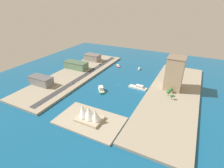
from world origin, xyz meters
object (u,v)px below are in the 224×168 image
at_px(warehouse_low_gray, 41,81).
at_px(apartment_midrise_tan, 175,73).
at_px(yacht_sleek_gray, 139,69).
at_px(van_white, 85,74).
at_px(ferry_white_commuter, 138,87).
at_px(ferry_green_doubledeck, 101,89).
at_px(carpark_squat_concrete, 93,57).
at_px(tugboat_red, 118,66).
at_px(hatchback_blue, 93,69).
at_px(sedan_silver, 73,83).
at_px(traffic_light_waterfront, 94,69).
at_px(terminal_long_green, 76,65).
at_px(suv_black, 100,64).
at_px(opera_landmark, 89,114).

bearing_deg(warehouse_low_gray, apartment_midrise_tan, -156.81).
bearing_deg(yacht_sleek_gray, van_white, 42.94).
relative_size(ferry_white_commuter, apartment_midrise_tan, 0.61).
xyz_separation_m(ferry_green_doubledeck, ferry_white_commuter, (-47.04, -32.68, -0.68)).
bearing_deg(carpark_squat_concrete, tugboat_red, 178.23).
bearing_deg(hatchback_blue, apartment_midrise_tan, 175.21).
relative_size(warehouse_low_gray, sedan_silver, 8.69).
relative_size(hatchback_blue, traffic_light_waterfront, 0.67).
bearing_deg(van_white, warehouse_low_gray, 59.69).
bearing_deg(van_white, carpark_squat_concrete, -67.26).
xyz_separation_m(apartment_midrise_tan, sedan_silver, (143.92, 56.91, -23.57)).
height_order(ferry_white_commuter, sedan_silver, ferry_white_commuter).
bearing_deg(apartment_midrise_tan, yacht_sleek_gray, -38.55).
xyz_separation_m(ferry_white_commuter, warehouse_low_gray, (139.62, 60.81, 7.52)).
xyz_separation_m(terminal_long_green, apartment_midrise_tan, (-180.35, 0.35, 17.74)).
distance_m(ferry_white_commuter, warehouse_low_gray, 152.47).
bearing_deg(yacht_sleek_gray, warehouse_low_gray, 49.92).
relative_size(terminal_long_green, warehouse_low_gray, 1.19).
relative_size(ferry_white_commuter, suv_black, 6.88).
height_order(warehouse_low_gray, van_white, warehouse_low_gray).
height_order(terminal_long_green, sedan_silver, terminal_long_green).
distance_m(yacht_sleek_gray, carpark_squat_concrete, 107.36).
xyz_separation_m(tugboat_red, suv_black, (34.51, 14.52, 2.58)).
distance_m(terminal_long_green, apartment_midrise_tan, 181.22).
bearing_deg(ferry_green_doubledeck, tugboat_red, -78.61).
xyz_separation_m(suv_black, sedan_silver, (-6.31, 96.93, 0.13)).
height_order(apartment_midrise_tan, suv_black, apartment_midrise_tan).
height_order(ferry_white_commuter, suv_black, ferry_white_commuter).
height_order(tugboat_red, carpark_squat_concrete, carpark_squat_concrete).
height_order(warehouse_low_gray, traffic_light_waterfront, warehouse_low_gray).
distance_m(ferry_green_doubledeck, apartment_midrise_tan, 110.44).
bearing_deg(apartment_midrise_tan, carpark_squat_concrete, -17.55).
bearing_deg(hatchback_blue, warehouse_low_gray, 68.11).
relative_size(tugboat_red, apartment_midrise_tan, 0.26).
bearing_deg(ferry_green_doubledeck, van_white, -34.32).
height_order(yacht_sleek_gray, apartment_midrise_tan, apartment_midrise_tan).
height_order(warehouse_low_gray, opera_landmark, opera_landmark).
xyz_separation_m(ferry_white_commuter, traffic_light_waterfront, (93.45, -21.10, 5.26)).
height_order(hatchback_blue, opera_landmark, opera_landmark).
bearing_deg(warehouse_low_gray, hatchback_blue, -111.89).
bearing_deg(hatchback_blue, traffic_light_waterfront, 130.02).
relative_size(warehouse_low_gray, apartment_midrise_tan, 0.80).
bearing_deg(carpark_squat_concrete, van_white, 112.74).
xyz_separation_m(tugboat_red, sedan_silver, (28.19, 111.45, 2.71)).
height_order(warehouse_low_gray, sedan_silver, warehouse_low_gray).
bearing_deg(opera_landmark, warehouse_low_gray, -18.73).
bearing_deg(carpark_squat_concrete, sedan_silver, 106.99).
relative_size(ferry_green_doubledeck, hatchback_blue, 4.30).
bearing_deg(sedan_silver, ferry_white_commuter, -158.71).
distance_m(carpark_squat_concrete, warehouse_low_gray, 136.78).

